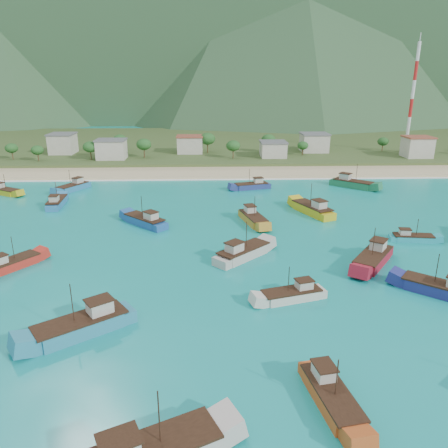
{
  "coord_description": "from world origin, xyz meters",
  "views": [
    {
      "loc": [
        0.3,
        -61.93,
        30.25
      ],
      "look_at": [
        3.12,
        18.0,
        3.0
      ],
      "focal_mm": 35.0,
      "sensor_mm": 36.0,
      "label": 1
    }
  ],
  "objects_px": {
    "boat_10": "(412,239)",
    "boat_13": "(352,184)",
    "boat_22": "(243,253)",
    "boat_0": "(4,192)",
    "boat_9": "(57,203)",
    "boat_25": "(293,295)",
    "boat_5": "(331,397)",
    "boat_15": "(313,210)",
    "radio_tower": "(412,99)",
    "boat_27": "(440,290)",
    "boat_30": "(73,188)",
    "boat_8": "(11,265)",
    "boat_26": "(373,259)",
    "boat_16": "(253,219)",
    "boat_12": "(145,221)",
    "boat_6": "(83,326)",
    "boat_24": "(252,186)"
  },
  "relations": [
    {
      "from": "boat_10",
      "to": "boat_13",
      "type": "xyz_separation_m",
      "value": [
        1.86,
        42.79,
        0.44
      ]
    },
    {
      "from": "boat_22",
      "to": "boat_0",
      "type": "bearing_deg",
      "value": -170.71
    },
    {
      "from": "boat_9",
      "to": "boat_25",
      "type": "xyz_separation_m",
      "value": [
        49.02,
        -49.1,
        -0.1
      ]
    },
    {
      "from": "boat_5",
      "to": "boat_15",
      "type": "distance_m",
      "value": 62.39
    },
    {
      "from": "boat_0",
      "to": "boat_13",
      "type": "xyz_separation_m",
      "value": [
        95.93,
        4.22,
        0.26
      ]
    },
    {
      "from": "radio_tower",
      "to": "boat_10",
      "type": "xyz_separation_m",
      "value": [
        -38.73,
        -92.68,
        -21.37
      ]
    },
    {
      "from": "boat_15",
      "to": "boat_25",
      "type": "height_order",
      "value": "boat_15"
    },
    {
      "from": "boat_27",
      "to": "boat_30",
      "type": "bearing_deg",
      "value": 87.44
    },
    {
      "from": "boat_5",
      "to": "boat_13",
      "type": "distance_m",
      "value": 90.63
    },
    {
      "from": "boat_0",
      "to": "boat_8",
      "type": "bearing_deg",
      "value": 54.48
    },
    {
      "from": "boat_10",
      "to": "boat_26",
      "type": "bearing_deg",
      "value": -39.93
    },
    {
      "from": "radio_tower",
      "to": "boat_10",
      "type": "height_order",
      "value": "radio_tower"
    },
    {
      "from": "boat_5",
      "to": "boat_9",
      "type": "xyz_separation_m",
      "value": [
        -48.91,
        69.86,
        0.04
      ]
    },
    {
      "from": "boat_5",
      "to": "boat_16",
      "type": "xyz_separation_m",
      "value": [
        -2.13,
        55.26,
        0.1
      ]
    },
    {
      "from": "boat_0",
      "to": "radio_tower",
      "type": "bearing_deg",
      "value": 142.13
    },
    {
      "from": "boat_0",
      "to": "boat_25",
      "type": "xyz_separation_m",
      "value": [
        66.76,
        -60.78,
        -0.05
      ]
    },
    {
      "from": "boat_12",
      "to": "boat_15",
      "type": "distance_m",
      "value": 38.14
    },
    {
      "from": "boat_5",
      "to": "boat_26",
      "type": "height_order",
      "value": "boat_26"
    },
    {
      "from": "boat_5",
      "to": "boat_15",
      "type": "bearing_deg",
      "value": -111.37
    },
    {
      "from": "boat_13",
      "to": "boat_27",
      "type": "relative_size",
      "value": 1.1
    },
    {
      "from": "boat_8",
      "to": "boat_13",
      "type": "xyz_separation_m",
      "value": [
        73.67,
        53.03,
        0.26
      ]
    },
    {
      "from": "boat_8",
      "to": "boat_26",
      "type": "height_order",
      "value": "boat_26"
    },
    {
      "from": "boat_13",
      "to": "boat_25",
      "type": "relative_size",
      "value": 1.19
    },
    {
      "from": "radio_tower",
      "to": "boat_5",
      "type": "xyz_separation_m",
      "value": [
        -66.16,
        -135.66,
        -21.19
      ]
    },
    {
      "from": "boat_6",
      "to": "boat_27",
      "type": "relative_size",
      "value": 1.16
    },
    {
      "from": "boat_0",
      "to": "boat_6",
      "type": "height_order",
      "value": "boat_6"
    },
    {
      "from": "boat_5",
      "to": "boat_30",
      "type": "height_order",
      "value": "boat_30"
    },
    {
      "from": "boat_10",
      "to": "boat_12",
      "type": "bearing_deg",
      "value": -94.44
    },
    {
      "from": "boat_9",
      "to": "boat_16",
      "type": "height_order",
      "value": "boat_16"
    },
    {
      "from": "boat_0",
      "to": "boat_30",
      "type": "xyz_separation_m",
      "value": [
        17.26,
        3.6,
        0.08
      ]
    },
    {
      "from": "boat_10",
      "to": "boat_24",
      "type": "height_order",
      "value": "boat_24"
    },
    {
      "from": "boat_26",
      "to": "boat_8",
      "type": "bearing_deg",
      "value": 36.51
    },
    {
      "from": "radio_tower",
      "to": "boat_25",
      "type": "bearing_deg",
      "value": -119.89
    },
    {
      "from": "boat_0",
      "to": "boat_5",
      "type": "bearing_deg",
      "value": 69.22
    },
    {
      "from": "boat_5",
      "to": "boat_8",
      "type": "xyz_separation_m",
      "value": [
        -44.38,
        32.74,
        -0.01
      ]
    },
    {
      "from": "boat_0",
      "to": "boat_8",
      "type": "xyz_separation_m",
      "value": [
        22.27,
        -48.81,
        -0.0
      ]
    },
    {
      "from": "boat_6",
      "to": "boat_13",
      "type": "bearing_deg",
      "value": -73.24
    },
    {
      "from": "boat_6",
      "to": "boat_8",
      "type": "xyz_separation_m",
      "value": [
        -17.05,
        19.56,
        -0.29
      ]
    },
    {
      "from": "boat_6",
      "to": "boat_22",
      "type": "xyz_separation_m",
      "value": [
        21.47,
        22.71,
        -0.1
      ]
    },
    {
      "from": "boat_25",
      "to": "boat_26",
      "type": "height_order",
      "value": "boat_26"
    },
    {
      "from": "boat_16",
      "to": "boat_27",
      "type": "bearing_deg",
      "value": 110.59
    },
    {
      "from": "boat_6",
      "to": "boat_30",
      "type": "relative_size",
      "value": 1.15
    },
    {
      "from": "boat_24",
      "to": "boat_13",
      "type": "bearing_deg",
      "value": -103.42
    },
    {
      "from": "boat_8",
      "to": "boat_27",
      "type": "bearing_deg",
      "value": 27.15
    },
    {
      "from": "radio_tower",
      "to": "boat_24",
      "type": "height_order",
      "value": "radio_tower"
    },
    {
      "from": "boat_26",
      "to": "boat_30",
      "type": "distance_m",
      "value": 83.9
    },
    {
      "from": "boat_9",
      "to": "boat_16",
      "type": "xyz_separation_m",
      "value": [
        46.77,
        -14.59,
        0.06
      ]
    },
    {
      "from": "boat_16",
      "to": "boat_30",
      "type": "relative_size",
      "value": 1.06
    },
    {
      "from": "boat_15",
      "to": "boat_24",
      "type": "xyz_separation_m",
      "value": [
        -11.78,
        23.82,
        -0.23
      ]
    },
    {
      "from": "boat_16",
      "to": "boat_12",
      "type": "bearing_deg",
      "value": -12.46
    }
  ]
}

